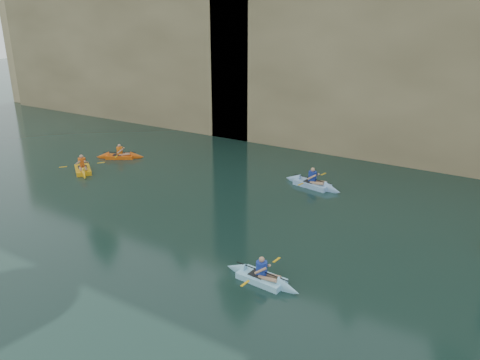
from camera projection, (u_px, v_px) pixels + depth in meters
The scene contains 10 objects.
ground at pixel (50, 360), 12.17m from camera, with size 160.00×160.00×0.00m, color black.
cliff at pixel (391, 49), 34.04m from camera, with size 70.00×16.00×12.00m, color tan.
cliff_slab_west at pixel (120, 54), 38.41m from camera, with size 26.00×2.40×10.56m, color #9E8B60.
cliff_slab_center at pixel (390, 64), 27.24m from camera, with size 24.00×2.40×11.40m, color #9E8B60.
sea_cave_west at pixel (136, 98), 38.00m from camera, with size 4.50×1.00×4.00m, color black.
sea_cave_center at pixel (290, 123), 31.12m from camera, with size 3.50×1.00×3.20m, color black.
kayaker_orange at pixel (120, 156), 28.95m from camera, with size 2.85×2.16×1.12m.
kayaker_ltblue_near at pixel (261, 278), 15.67m from camera, with size 2.97×2.29×1.15m.
kayaker_yellow at pixel (83, 169), 26.48m from camera, with size 2.93×2.40×1.26m.
kayaker_ltblue_mid at pixel (312, 184), 24.21m from camera, with size 3.45×2.49×1.28m.
Camera 1 is at (9.45, -5.71, 8.53)m, focal length 35.00 mm.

